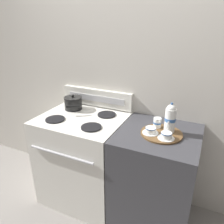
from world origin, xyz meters
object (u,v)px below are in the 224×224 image
teacup_left (151,130)px  stove (84,158)px  saucepan (73,103)px  creamer_jug (157,123)px  serving_tray (161,133)px  teapot (170,118)px  teacup_right (166,136)px

teacup_left → stove: bearing=175.5°
saucepan → creamer_jug: saucepan is taller
stove → serving_tray: 0.89m
saucepan → teapot: size_ratio=1.06×
teapot → stove: bearing=-177.6°
teapot → teacup_right: bearing=-88.4°
saucepan → teapot: 1.01m
serving_tray → teapot: size_ratio=1.33×
stove → creamer_jug: 0.88m
teacup_left → creamer_jug: creamer_jug is taller
saucepan → teacup_right: size_ratio=2.08×
saucepan → teacup_left: 0.89m
teacup_left → creamer_jug: size_ratio=1.53×
serving_tray → teapot: bearing=42.4°
saucepan → creamer_jug: bearing=-4.7°
teapot → creamer_jug: size_ratio=3.01×
teacup_left → creamer_jug: bearing=80.6°
saucepan → teacup_right: bearing=-13.1°
stove → serving_tray: size_ratio=2.81×
serving_tray → saucepan: bearing=170.6°
teapot → serving_tray: bearing=-137.6°
saucepan → serving_tray: (0.95, -0.16, -0.06)m
teapot → teacup_left: size_ratio=1.96×
creamer_jug → teacup_right: bearing=-55.2°
stove → saucepan: bearing=142.3°
teapot → saucepan: bearing=173.6°
teapot → creamer_jug: teapot is taller
teacup_right → creamer_jug: (-0.11, 0.16, 0.02)m
saucepan → teacup_right: (1.00, -0.23, -0.03)m
serving_tray → creamer_jug: (-0.06, 0.08, 0.05)m
saucepan → teacup_left: saucepan is taller
saucepan → serving_tray: saucepan is taller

